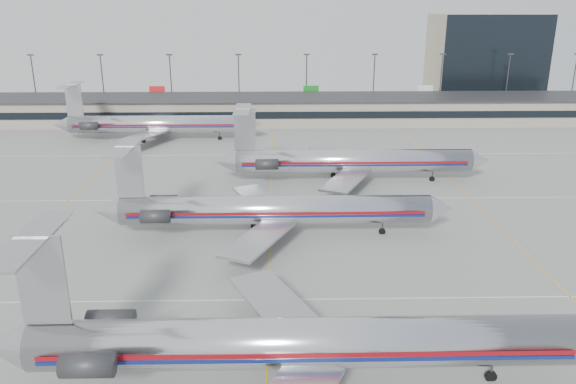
{
  "coord_description": "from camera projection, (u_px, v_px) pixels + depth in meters",
  "views": [
    {
      "loc": [
        0.89,
        -38.94,
        27.56
      ],
      "look_at": [
        2.34,
        29.9,
        4.5
      ],
      "focal_mm": 35.0,
      "sensor_mm": 36.0,
      "label": 1
    }
  ],
  "objects": [
    {
      "name": "distant_building",
      "position": [
        484.0,
        59.0,
        164.26
      ],
      "size": [
        30.0,
        20.0,
        25.0
      ],
      "primitive_type": "cube",
      "color": "tan",
      "rests_on": "ground"
    },
    {
      "name": "terminal",
      "position": [
        273.0,
        109.0,
        137.53
      ],
      "size": [
        162.0,
        17.0,
        6.25
      ],
      "color": "gray",
      "rests_on": "ground"
    },
    {
      "name": "jet_second_row",
      "position": [
        268.0,
        210.0,
        69.58
      ],
      "size": [
        44.78,
        26.37,
        11.72
      ],
      "color": "silver",
      "rests_on": "ground"
    },
    {
      "name": "jet_third_row",
      "position": [
        348.0,
        161.0,
        90.78
      ],
      "size": [
        44.84,
        27.58,
        12.26
      ],
      "color": "silver",
      "rests_on": "ground"
    },
    {
      "name": "light_mast_row",
      "position": [
        273.0,
        80.0,
        149.1
      ],
      "size": [
        163.6,
        0.4,
        15.28
      ],
      "color": "#38383D",
      "rests_on": "ground"
    },
    {
      "name": "apron_markings",
      "position": [
        268.0,
        300.0,
        55.13
      ],
      "size": [
        160.0,
        0.15,
        0.02
      ],
      "primitive_type": "cube",
      "color": "silver",
      "rests_on": "ground"
    },
    {
      "name": "ground",
      "position": [
        267.0,
        361.0,
        45.65
      ],
      "size": [
        260.0,
        260.0,
        0.0
      ],
      "primitive_type": "plane",
      "color": "gray",
      "rests_on": "ground"
    },
    {
      "name": "jet_back_row",
      "position": [
        154.0,
        124.0,
        118.87
      ],
      "size": [
        44.14,
        27.15,
        12.07
      ],
      "color": "silver",
      "rests_on": "ground"
    },
    {
      "name": "jet_foreground",
      "position": [
        293.0,
        342.0,
        41.87
      ],
      "size": [
        47.73,
        28.1,
        12.49
      ],
      "color": "silver",
      "rests_on": "ground"
    }
  ]
}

